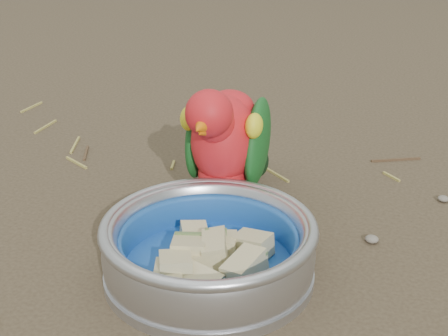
% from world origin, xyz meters
% --- Properties ---
extents(ground, '(60.00, 60.00, 0.00)m').
position_xyz_m(ground, '(0.00, 0.00, 0.00)').
color(ground, '#463928').
extents(food_bowl, '(0.21, 0.21, 0.02)m').
position_xyz_m(food_bowl, '(0.10, 0.01, 0.01)').
color(food_bowl, '#B2B2BA').
rests_on(food_bowl, ground).
extents(bowl_wall, '(0.21, 0.21, 0.04)m').
position_xyz_m(bowl_wall, '(0.10, 0.01, 0.04)').
color(bowl_wall, '#B2B2BA').
rests_on(bowl_wall, food_bowl).
extents(fruit_wedges, '(0.12, 0.12, 0.03)m').
position_xyz_m(fruit_wedges, '(0.10, 0.01, 0.03)').
color(fruit_wedges, tan).
rests_on(fruit_wedges, food_bowl).
extents(lory_parrot, '(0.10, 0.20, 0.16)m').
position_xyz_m(lory_parrot, '(0.07, 0.14, 0.08)').
color(lory_parrot, red).
rests_on(lory_parrot, ground).
extents(ground_debris, '(0.90, 0.80, 0.01)m').
position_xyz_m(ground_debris, '(0.02, 0.09, 0.00)').
color(ground_debris, '#9D8F44').
rests_on(ground_debris, ground).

